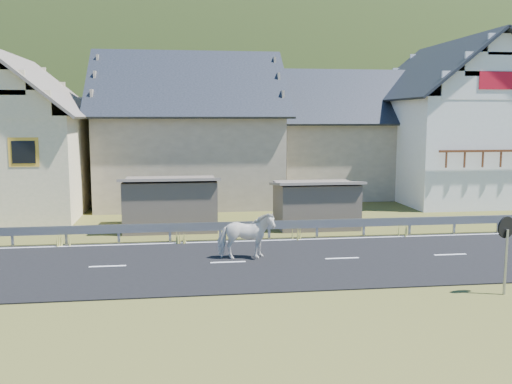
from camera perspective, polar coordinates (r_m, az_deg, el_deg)
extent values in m
plane|color=#444618|center=(19.55, -2.82, -7.14)|extent=(160.00, 160.00, 0.00)
cube|color=black|center=(19.54, -2.82, -7.09)|extent=(60.00, 7.00, 0.04)
cube|color=silver|center=(19.54, -2.82, -7.02)|extent=(60.00, 6.60, 0.01)
cube|color=#93969B|center=(23.00, -3.61, -3.44)|extent=(28.00, 0.08, 0.34)
cube|color=#93969B|center=(23.89, -23.18, -4.19)|extent=(0.10, 0.06, 0.70)
cube|color=#93969B|center=(23.43, -18.45, -4.18)|extent=(0.10, 0.06, 0.70)
cube|color=#93969B|center=(23.14, -13.57, -4.15)|extent=(0.10, 0.06, 0.70)
cube|color=#93969B|center=(23.01, -8.60, -4.08)|extent=(0.10, 0.06, 0.70)
cube|color=#93969B|center=(23.06, -3.61, -3.99)|extent=(0.10, 0.06, 0.70)
cube|color=#93969B|center=(23.29, 1.31, -3.86)|extent=(0.10, 0.06, 0.70)
cube|color=#93969B|center=(23.68, 6.11, -3.71)|extent=(0.10, 0.06, 0.70)
cube|color=#93969B|center=(24.23, 10.72, -3.55)|extent=(0.10, 0.06, 0.70)
cube|color=#93969B|center=(24.93, 15.09, -3.37)|extent=(0.10, 0.06, 0.70)
cube|color=#93969B|center=(25.76, 19.20, -3.18)|extent=(0.10, 0.06, 0.70)
cube|color=#93969B|center=(26.72, 23.04, -2.99)|extent=(0.10, 0.06, 0.70)
cube|color=#695B4D|center=(25.64, -8.54, -1.19)|extent=(4.30, 3.30, 2.40)
cube|color=#695B4D|center=(25.88, 5.99, -1.29)|extent=(3.80, 2.90, 2.20)
cube|color=#FAE1B4|center=(32.07, -22.91, 2.55)|extent=(7.00, 9.00, 5.00)
cube|color=gold|center=(27.26, -22.21, 3.71)|extent=(1.30, 0.12, 1.30)
cube|color=tan|center=(33.94, -6.70, 3.34)|extent=(10.00, 9.00, 5.00)
cube|color=tan|center=(37.47, 8.74, 3.39)|extent=(9.00, 8.00, 4.60)
cube|color=white|center=(36.85, 19.11, 4.08)|extent=(8.00, 10.00, 6.00)
cube|color=red|center=(32.44, 23.46, 10.19)|extent=(2.60, 0.06, 0.90)
cube|color=brown|center=(32.25, 23.32, 3.81)|extent=(6.80, 0.12, 0.12)
ellipsoid|color=#253312|center=(200.51, -5.76, 0.34)|extent=(440.00, 280.00, 260.00)
imported|color=silver|center=(19.80, -1.01, -4.40)|extent=(0.91, 1.95, 1.64)
cylinder|color=#93969B|center=(17.43, 23.70, -6.45)|extent=(0.07, 0.07, 1.86)
cylinder|color=black|center=(17.30, 23.74, -3.26)|extent=(0.60, 0.23, 0.61)
cylinder|color=white|center=(17.33, 23.68, -3.23)|extent=(0.50, 0.19, 0.52)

